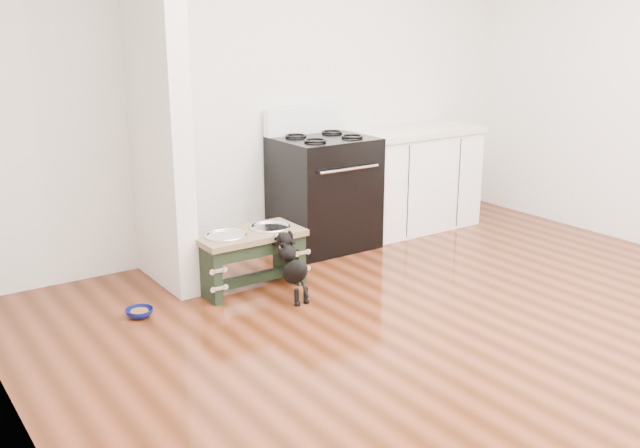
{
  "coord_description": "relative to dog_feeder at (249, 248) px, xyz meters",
  "views": [
    {
      "loc": [
        -3.03,
        -2.55,
        1.85
      ],
      "look_at": [
        -0.38,
        1.3,
        0.5
      ],
      "focal_mm": 40.0,
      "sensor_mm": 36.0,
      "label": 1
    }
  ],
  "objects": [
    {
      "name": "ground",
      "position": [
        0.74,
        -1.65,
        -0.3
      ],
      "size": [
        5.0,
        5.0,
        0.0
      ],
      "primitive_type": "plane",
      "color": "#401C0B",
      "rests_on": "ground"
    },
    {
      "name": "room_shell",
      "position": [
        0.74,
        -1.65,
        1.32
      ],
      "size": [
        5.0,
        5.0,
        5.0
      ],
      "color": "silver",
      "rests_on": "ground"
    },
    {
      "name": "partition_wall",
      "position": [
        -0.43,
        0.45,
        1.05
      ],
      "size": [
        0.15,
        0.8,
        2.7
      ],
      "primitive_type": "cube",
      "color": "silver",
      "rests_on": "ground"
    },
    {
      "name": "oven_range",
      "position": [
        0.99,
        0.51,
        0.18
      ],
      "size": [
        0.76,
        0.69,
        1.14
      ],
      "color": "black",
      "rests_on": "ground"
    },
    {
      "name": "cabinet_run",
      "position": [
        1.97,
        0.53,
        0.16
      ],
      "size": [
        1.24,
        0.64,
        0.91
      ],
      "color": "white",
      "rests_on": "ground"
    },
    {
      "name": "dog_feeder",
      "position": [
        0.0,
        0.0,
        0.0
      ],
      "size": [
        0.76,
        0.4,
        0.43
      ],
      "color": "black",
      "rests_on": "ground"
    },
    {
      "name": "puppy",
      "position": [
        0.13,
        -0.35,
        -0.04
      ],
      "size": [
        0.13,
        0.39,
        0.46
      ],
      "color": "black",
      "rests_on": "ground"
    },
    {
      "name": "floor_bowl",
      "position": [
        -0.84,
        -0.05,
        -0.27
      ],
      "size": [
        0.22,
        0.22,
        0.06
      ],
      "rotation": [
        0.0,
        0.0,
        -0.3
      ],
      "color": "#0C1254",
      "rests_on": "ground"
    }
  ]
}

